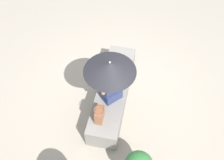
% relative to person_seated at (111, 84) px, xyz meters
% --- Properties ---
extents(ground_plane, '(14.00, 14.00, 0.00)m').
position_rel_person_seated_xyz_m(ground_plane, '(0.25, 0.01, -0.84)').
color(ground_plane, '#9E9384').
extents(stone_bench, '(2.17, 0.56, 0.45)m').
position_rel_person_seated_xyz_m(stone_bench, '(0.25, 0.01, -0.61)').
color(stone_bench, gray).
rests_on(stone_bench, ground).
extents(person_seated, '(0.48, 0.47, 0.90)m').
position_rel_person_seated_xyz_m(person_seated, '(0.00, 0.00, 0.00)').
color(person_seated, navy).
rests_on(person_seated, stone_bench).
extents(parasol, '(0.87, 0.87, 1.00)m').
position_rel_person_seated_xyz_m(parasol, '(-0.03, 0.01, 0.48)').
color(parasol, '#B7B7BC').
rests_on(parasol, stone_bench).
extents(handbag_black, '(0.22, 0.17, 0.27)m').
position_rel_person_seated_xyz_m(handbag_black, '(0.76, -0.05, -0.26)').
color(handbag_black, '#335184').
rests_on(handbag_black, stone_bench).
extents(tote_bag_canvas, '(0.24, 0.18, 0.31)m').
position_rel_person_seated_xyz_m(tote_bag_canvas, '(-0.50, 0.09, -0.24)').
color(tote_bag_canvas, brown).
rests_on(tote_bag_canvas, stone_bench).
extents(magazine, '(0.29, 0.21, 0.01)m').
position_rel_person_seated_xyz_m(magazine, '(0.46, -0.03, -0.38)').
color(magazine, '#339ED1').
rests_on(magazine, stone_bench).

